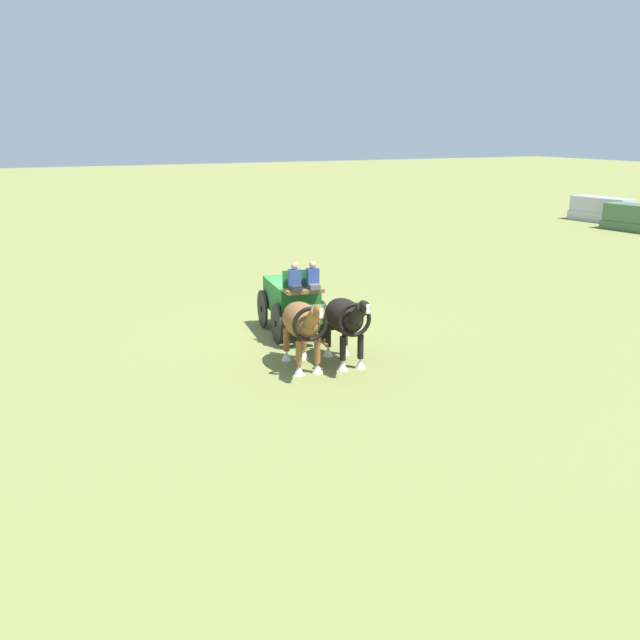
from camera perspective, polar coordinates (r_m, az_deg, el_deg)
ground_plane at (r=23.82m, az=-2.32°, el=-1.02°), size 220.00×220.00×0.00m
show_wagon at (r=23.34m, az=-2.24°, el=1.71°), size 5.57×2.05×2.70m
draft_horse_near at (r=20.33m, az=2.09°, el=0.11°), size 2.96×1.23×2.24m
draft_horse_off at (r=19.95m, az=-1.43°, el=-0.22°), size 2.97×1.24×2.23m
parked_vehicle_a at (r=55.95m, az=21.85°, el=8.31°), size 4.74×2.37×1.77m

